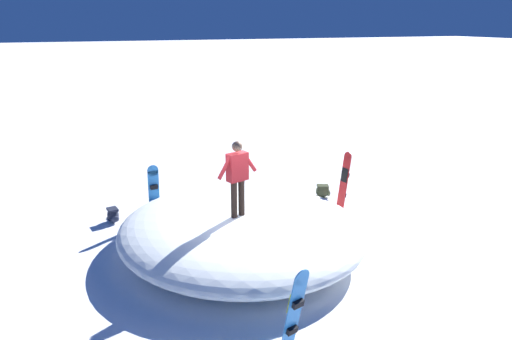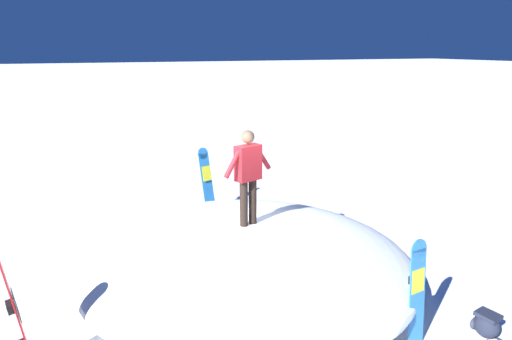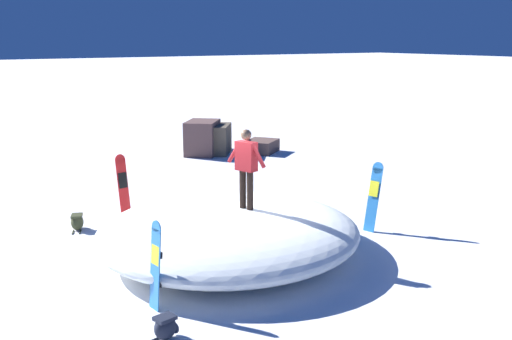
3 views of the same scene
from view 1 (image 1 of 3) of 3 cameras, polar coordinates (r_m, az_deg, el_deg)
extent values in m
plane|color=white|center=(10.52, -0.16, -10.94)|extent=(240.00, 240.00, 0.00)
ellipsoid|color=white|center=(10.72, -1.83, -7.33)|extent=(7.59, 7.69, 1.01)
cylinder|color=black|center=(9.96, -2.73, -3.65)|extent=(0.14, 0.14, 0.82)
cylinder|color=black|center=(10.07, -1.81, -3.38)|extent=(0.14, 0.14, 0.82)
cube|color=maroon|center=(9.78, -2.32, 0.39)|extent=(0.50, 0.35, 0.61)
sphere|color=#936B4C|center=(9.65, -2.35, 2.93)|extent=(0.22, 0.22, 0.22)
cylinder|color=maroon|center=(9.58, -3.85, 0.34)|extent=(0.40, 0.20, 0.51)
cylinder|color=maroon|center=(9.94, -0.86, 1.04)|extent=(0.40, 0.20, 0.51)
cube|color=#2672BF|center=(12.42, -12.50, -3.09)|extent=(0.30, 0.16, 1.42)
cylinder|color=#2672BF|center=(12.14, -12.65, -0.05)|extent=(0.29, 0.07, 0.29)
cube|color=yellow|center=(12.32, -12.56, -2.00)|extent=(0.24, 0.06, 0.34)
cube|color=black|center=(12.28, -12.50, -2.08)|extent=(0.20, 0.10, 0.11)
cube|color=black|center=(12.49, -12.39, -4.22)|extent=(0.20, 0.10, 0.11)
cube|color=#2672BF|center=(7.47, 4.63, -17.56)|extent=(0.37, 0.40, 1.51)
cylinder|color=#2672BF|center=(6.96, 5.68, -13.10)|extent=(0.29, 0.15, 0.28)
cube|color=yellow|center=(7.31, 4.75, -15.87)|extent=(0.25, 0.15, 0.36)
cube|color=black|center=(7.26, 5.23, -16.17)|extent=(0.21, 0.14, 0.12)
cube|color=black|center=(7.64, 4.50, -19.16)|extent=(0.21, 0.14, 0.12)
cube|color=red|center=(12.87, 10.76, -1.83)|extent=(0.26, 0.31, 1.59)
cylinder|color=red|center=(12.69, 11.29, 1.61)|extent=(0.10, 0.28, 0.28)
cube|color=black|center=(12.79, 10.87, -0.62)|extent=(0.10, 0.24, 0.38)
cube|color=black|center=(12.83, 11.09, -0.57)|extent=(0.12, 0.20, 0.12)
cube|color=black|center=(12.98, 10.71, -3.01)|extent=(0.12, 0.20, 0.12)
ellipsoid|color=#1E2333|center=(12.81, -17.27, -5.34)|extent=(0.36, 0.42, 0.38)
ellipsoid|color=#2B3144|center=(12.69, -17.04, -5.84)|extent=(0.24, 0.15, 0.18)
cube|color=#1E2333|center=(12.75, -17.33, -4.68)|extent=(0.30, 0.35, 0.06)
cylinder|color=#1E2333|center=(13.08, -17.10, -5.68)|extent=(0.09, 0.26, 0.04)
cylinder|color=#1E2333|center=(13.04, -17.79, -5.81)|extent=(0.09, 0.26, 0.04)
ellipsoid|color=#383D23|center=(14.05, 8.23, -2.60)|extent=(0.49, 0.43, 0.38)
ellipsoid|color=#4B5131|center=(14.09, 8.95, -2.82)|extent=(0.19, 0.25, 0.18)
cube|color=#383D23|center=(13.99, 8.26, -1.99)|extent=(0.41, 0.36, 0.06)
cylinder|color=#383D23|center=(14.16, 7.26, -3.15)|extent=(0.28, 0.14, 0.04)
cylinder|color=#383D23|center=(14.01, 7.33, -3.39)|extent=(0.28, 0.14, 0.04)
camera|label=2|loc=(16.70, -1.03, 14.41)|focal=31.24mm
camera|label=3|loc=(16.83, -47.79, 10.42)|focal=41.74mm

